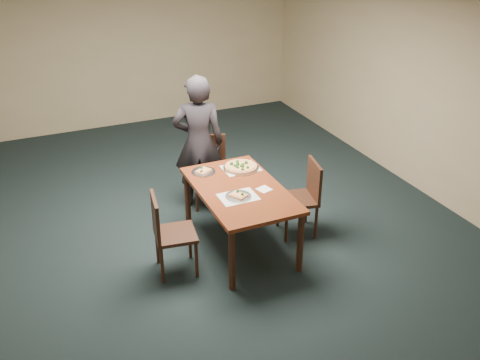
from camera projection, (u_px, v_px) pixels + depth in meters
name	position (u px, v px, depth m)	size (l,w,h in m)	color
ground	(213.00, 231.00, 6.47)	(8.00, 8.00, 0.00)	black
room_shell	(210.00, 93.00, 5.68)	(8.00, 8.00, 8.00)	tan
dining_table	(240.00, 195.00, 5.90)	(0.90, 1.50, 0.75)	#562311
chair_far	(210.00, 166.00, 6.89)	(0.53, 0.53, 0.91)	black
chair_left	(168.00, 230.00, 5.53)	(0.47, 0.47, 0.91)	black
chair_right	(304.00, 194.00, 6.23)	(0.50, 0.50, 0.91)	black
diner	(199.00, 143.00, 6.67)	(0.64, 0.42, 1.74)	black
placemat_main	(241.00, 168.00, 6.30)	(0.42, 0.32, 0.00)	white
placemat_near	(238.00, 197.00, 5.68)	(0.40, 0.30, 0.00)	white
pizza_pan	(241.00, 166.00, 6.29)	(0.42, 0.42, 0.07)	silver
slice_plate_near	(238.00, 196.00, 5.67)	(0.28, 0.28, 0.06)	silver
slice_plate_far	(203.00, 171.00, 6.20)	(0.28, 0.28, 0.06)	silver
napkin	(264.00, 189.00, 5.82)	(0.14, 0.14, 0.01)	white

